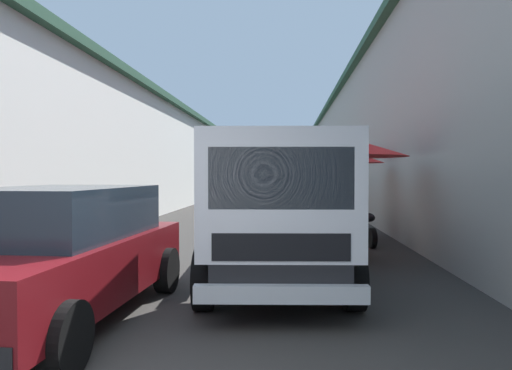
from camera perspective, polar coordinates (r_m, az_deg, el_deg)
name	(u,v)px	position (r m, az deg, el deg)	size (l,w,h in m)	color
ground	(255,221)	(16.22, -0.16, -4.31)	(90.00, 90.00, 0.00)	#33302D
building_left_whitewash	(77,154)	(20.16, -20.71, 3.48)	(49.80, 7.50, 4.74)	silver
building_right_concrete	(450,138)	(19.40, 22.22, 5.28)	(49.80, 7.50, 5.91)	gray
fruit_stall_near_left	(337,158)	(9.25, 9.72, 3.27)	(2.71, 2.71, 2.44)	#9E9EA3
fruit_stall_mid_lane	(308,172)	(15.79, 6.21, 1.60)	(2.43, 2.43, 2.16)	#9E9EA3
fruit_stall_far_left	(334,164)	(12.21, 9.30, 2.45)	(2.48, 2.48, 2.40)	#9E9EA3
hatchback_car	(55,252)	(5.69, -23.02, -7.47)	(3.99, 2.08, 1.45)	#600F14
delivery_truck	(277,216)	(6.24, 2.54, -3.79)	(5.00, 2.15, 2.08)	black
vendor_by_crates	(287,198)	(13.68, 3.77, -1.57)	(0.48, 0.46, 1.57)	navy
vendor_in_shade	(234,189)	(19.89, -2.63, -0.54)	(0.22, 0.65, 1.63)	navy
parked_scooter	(363,224)	(11.13, 12.73, -4.61)	(1.69, 0.46, 1.14)	black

